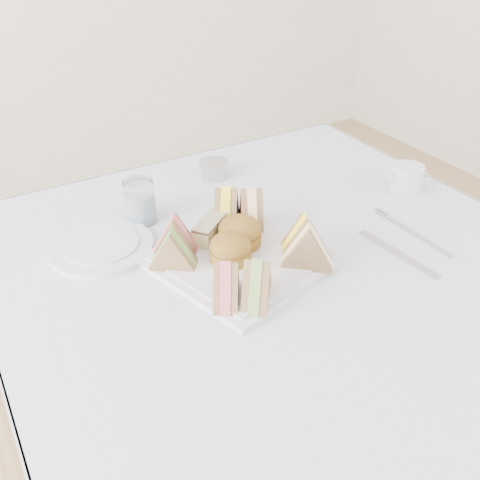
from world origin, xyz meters
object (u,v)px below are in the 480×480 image
serving_plate (240,260)px  creamer_jug (407,178)px  water_glass (140,201)px  table (273,393)px

serving_plate → creamer_jug: 0.48m
water_glass → creamer_jug: 0.60m
serving_plate → creamer_jug: bearing=-9.3°
serving_plate → water_glass: (-0.10, 0.23, 0.04)m
creamer_jug → table: bearing=-158.0°
serving_plate → creamer_jug: size_ratio=3.95×
water_glass → creamer_jug: size_ratio=1.30×
serving_plate → table: bearing=-35.6°
table → creamer_jug: bearing=10.9°
serving_plate → creamer_jug: (0.47, 0.05, 0.03)m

